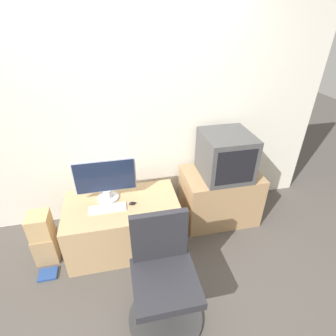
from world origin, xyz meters
The scene contains 12 objects.
ground_plane centered at (0.00, 0.00, 0.00)m, with size 12.00×12.00×0.00m, color #4C4742.
wall_back centered at (0.00, 1.32, 1.30)m, with size 4.40×0.05×2.60m.
desk centered at (-0.14, 0.76, 0.27)m, with size 1.11×0.65×0.54m.
side_stand centered at (0.98, 0.96, 0.31)m, with size 0.83×0.56×0.61m.
main_monitor centered at (-0.26, 0.87, 0.76)m, with size 0.59×0.21×0.44m.
keyboard centered at (-0.27, 0.71, 0.54)m, with size 0.35×0.12×0.01m.
mouse centered at (-0.03, 0.73, 0.55)m, with size 0.07×0.04×0.03m.
crt_tv centered at (0.98, 0.94, 0.85)m, with size 0.49×0.52×0.48m.
office_chair centered at (0.12, -0.06, 0.39)m, with size 0.60×0.60×0.93m.
cardboard_box_lower centered at (-0.90, 0.74, 0.15)m, with size 0.21×0.23×0.31m.
cardboard_box_upper centered at (-0.90, 0.74, 0.43)m, with size 0.19×0.21×0.24m.
book centered at (-0.89, 0.51, 0.01)m, with size 0.17×0.14×0.02m.
Camera 1 is at (-0.11, -1.28, 2.16)m, focal length 28.00 mm.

